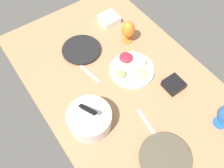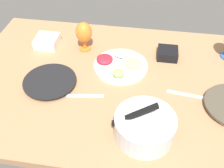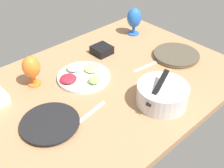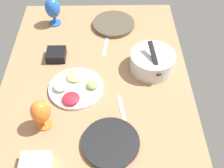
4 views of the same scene
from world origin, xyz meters
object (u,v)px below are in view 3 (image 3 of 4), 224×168
Objects in this scene: dinner_plate_right at (50,124)px; hurricane_glass_blue at (134,19)px; mixing_bowl at (162,94)px; square_bowl_black at (102,50)px; fruit_platter at (82,76)px; hurricane_glass_orange at (31,68)px; dinner_plate_left at (176,55)px.

hurricane_glass_blue is (-92.19, -36.46, 10.47)cm from dinner_plate_right.
mixing_bowl is 74.61cm from hurricane_glass_blue.
square_bowl_black reaches higher than dinner_plate_right.
dinner_plate_right is at bearing 21.58° from hurricane_glass_blue.
mixing_bowl is 56.46cm from square_bowl_black.
mixing_bowl is 45.84cm from fruit_platter.
fruit_platter is (-32.96, -18.79, 0.54)cm from dinner_plate_right.
hurricane_glass_orange is 48.35cm from square_bowl_black.
hurricane_glass_orange is (38.24, -55.85, 5.04)cm from mixing_bowl.
dinner_plate_right is (89.16, -2.98, -0.19)cm from dinner_plate_left.
fruit_platter is 1.68× the size of hurricane_glass_orange.
dinner_plate_left is 89.21cm from dinner_plate_right.
dinner_plate_right is 54.66cm from mixing_bowl.
hurricane_glass_blue is at bearing -171.79° from square_bowl_black.
fruit_platter is 2.62× the size of square_bowl_black.
square_bowl_black is at bearing -151.58° from dinner_plate_right.
dinner_plate_right is 0.92× the size of fruit_platter.
fruit_platter is at bearing 16.62° from hurricane_glass_blue.
hurricane_glass_blue is (-59.23, -17.68, 9.93)cm from fruit_platter.
hurricane_glass_blue reaches higher than fruit_platter.
fruit_platter is at bearing -69.58° from mixing_bowl.
dinner_plate_left is 0.96× the size of fruit_platter.
dinner_plate_left is 1.04× the size of dinner_plate_right.
fruit_platter reaches higher than square_bowl_black.
dinner_plate_left is at bearing -152.42° from mixing_bowl.
hurricane_glass_blue is (-3.02, -39.44, 10.28)cm from dinner_plate_left.
square_bowl_black is (30.82, -34.56, 1.41)cm from dinner_plate_left.
square_bowl_black is at bearing -48.28° from dinner_plate_left.
square_bowl_black is (-58.35, -31.58, 1.60)cm from dinner_plate_right.
dinner_plate_left is 1.46× the size of hurricane_glass_blue.
hurricane_glass_orange is at bearing -0.31° from square_bowl_black.
dinner_plate_left is 86.39cm from hurricane_glass_orange.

